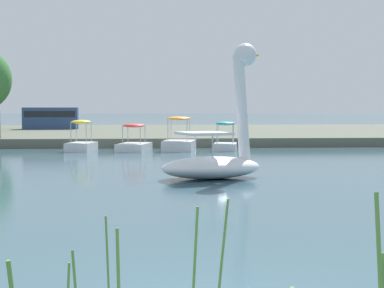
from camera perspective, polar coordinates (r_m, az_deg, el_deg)
The scene contains 7 objects.
shore_bank_far at distance 48.49m, azimuth -3.32°, elevation 1.00°, with size 116.09×27.86×0.51m, color #5B6051.
swan_boat at distance 19.66m, azimuth 2.24°, elevation -0.69°, with size 3.62×2.71×4.23m.
pedal_boat_teal at distance 32.70m, azimuth 3.02°, elevation 0.21°, with size 1.46×2.04×1.49m.
pedal_boat_orange at distance 32.56m, azimuth -1.19°, elevation 0.27°, with size 1.91×2.60×1.75m.
pedal_boat_red at distance 32.19m, azimuth -5.26°, elevation 0.08°, with size 1.89×2.63×1.40m.
pedal_boat_yellow at distance 32.76m, azimuth -9.97°, elevation 0.16°, with size 1.58×2.18×1.58m.
parked_van at distance 51.19m, azimuth -12.62°, elevation 2.36°, with size 4.34×2.13×1.70m.
Camera 1 is at (-0.67, -6.50, 2.21)m, focal length 59.08 mm.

